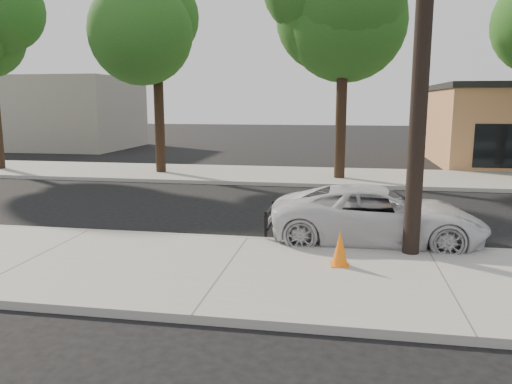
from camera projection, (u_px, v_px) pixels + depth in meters
ground at (262, 222)px, 13.72m from camera, size 120.00×120.00×0.00m
near_sidewalk at (226, 271)px, 9.54m from camera, size 90.00×4.40×0.15m
far_sidewalk at (293, 176)px, 21.95m from camera, size 90.00×5.00×0.15m
curb_near at (248, 240)px, 11.67m from camera, size 90.00×0.12×0.16m
building_far at (34, 113)px, 36.08m from camera, size 14.00×8.00×5.00m
utility_pole at (423, 27)px, 9.66m from camera, size 1.40×0.34×9.00m
tree_b at (159, 34)px, 21.43m from camera, size 4.34×4.20×8.45m
tree_c at (350, 8)px, 19.52m from camera, size 4.96×4.80×9.55m
police_cruiser at (377, 215)px, 11.59m from camera, size 4.87×2.27×1.35m
traffic_cone at (340, 249)px, 9.61m from camera, size 0.38×0.38×0.69m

